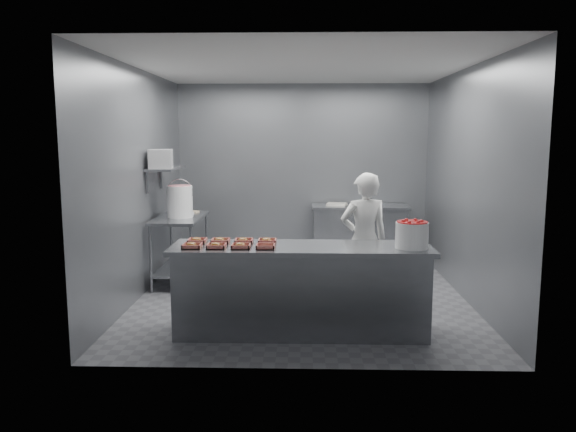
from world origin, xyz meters
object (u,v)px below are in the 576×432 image
(tray_1, at_px, (216,246))
(glaze_bucket, at_px, (180,201))
(tray_5, at_px, (220,241))
(tray_2, at_px, (241,246))
(prep_table, at_px, (180,239))
(appliance, at_px, (161,159))
(tray_0, at_px, (192,246))
(tray_3, at_px, (266,246))
(tray_4, at_px, (197,240))
(tray_7, at_px, (267,241))
(tray_6, at_px, (244,241))
(service_counter, at_px, (301,289))
(worker, at_px, (364,239))
(back_counter, at_px, (359,233))
(strawberry_tub, at_px, (412,234))

(tray_1, relative_size, glaze_bucket, 0.36)
(tray_5, bearing_deg, tray_2, -47.90)
(prep_table, xyz_separation_m, appliance, (-0.17, -0.24, 1.10))
(tray_1, bearing_deg, tray_0, 180.00)
(tray_3, distance_m, appliance, 2.48)
(tray_4, relative_size, tray_7, 1.00)
(tray_1, distance_m, tray_6, 0.36)
(service_counter, bearing_deg, worker, 53.40)
(tray_3, distance_m, tray_4, 0.77)
(back_counter, xyz_separation_m, tray_3, (-1.25, -3.38, 0.47))
(service_counter, distance_m, tray_6, 0.77)
(service_counter, xyz_separation_m, tray_2, (-0.59, -0.13, 0.47))
(strawberry_tub, bearing_deg, tray_1, -178.54)
(tray_0, distance_m, appliance, 2.13)
(tray_1, bearing_deg, strawberry_tub, 1.46)
(tray_6, xyz_separation_m, worker, (1.32, 0.85, -0.14))
(tray_2, bearing_deg, tray_6, 90.00)
(back_counter, distance_m, tray_3, 3.64)
(back_counter, distance_m, glaze_bucket, 2.95)
(tray_6, distance_m, appliance, 2.14)
(tray_5, bearing_deg, worker, 28.67)
(tray_4, distance_m, glaze_bucket, 1.86)
(service_counter, bearing_deg, prep_table, 130.24)
(tray_1, distance_m, strawberry_tub, 1.91)
(tray_3, relative_size, tray_5, 1.00)
(prep_table, relative_size, appliance, 3.66)
(tray_7, bearing_deg, strawberry_tub, -8.63)
(tray_7, bearing_deg, tray_3, -89.35)
(tray_5, distance_m, worker, 1.79)
(prep_table, bearing_deg, service_counter, -49.76)
(worker, bearing_deg, tray_3, 33.33)
(tray_0, height_order, tray_7, same)
(prep_table, bearing_deg, tray_2, -63.02)
(tray_1, relative_size, worker, 0.12)
(tray_5, xyz_separation_m, appliance, (-0.99, 1.57, 0.76))
(tray_2, bearing_deg, tray_3, 0.00)
(tray_1, distance_m, tray_2, 0.24)
(prep_table, distance_m, appliance, 1.13)
(service_counter, relative_size, prep_table, 2.17)
(back_counter, distance_m, tray_2, 3.73)
(prep_table, height_order, tray_1, tray_1)
(tray_3, xyz_separation_m, tray_5, (-0.48, 0.27, 0.00))
(prep_table, height_order, glaze_bucket, glaze_bucket)
(tray_5, relative_size, tray_7, 1.00)
(tray_0, relative_size, tray_6, 1.00)
(tray_7, relative_size, strawberry_tub, 0.59)
(service_counter, xyz_separation_m, glaze_bucket, (-1.63, 1.90, 0.67))
(tray_2, relative_size, worker, 0.12)
(worker, distance_m, appliance, 2.80)
(prep_table, distance_m, tray_4, 1.94)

